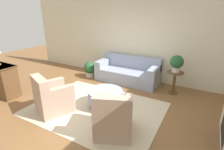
% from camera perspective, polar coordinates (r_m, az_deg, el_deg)
% --- Properties ---
extents(ground_plane, '(16.00, 16.00, 0.00)m').
position_cam_1_polar(ground_plane, '(4.47, -5.23, -10.90)').
color(ground_plane, brown).
extents(wall_back, '(8.95, 0.12, 2.80)m').
position_cam_1_polar(wall_back, '(6.13, 8.03, 11.66)').
color(wall_back, beige).
rests_on(wall_back, ground_plane).
extents(rug, '(3.16, 2.37, 0.01)m').
position_cam_1_polar(rug, '(4.46, -5.23, -10.85)').
color(rug, beige).
rests_on(rug, ground_plane).
extents(couch, '(2.09, 0.87, 0.86)m').
position_cam_1_polar(couch, '(5.98, 5.13, 0.80)').
color(couch, '#8E99B2').
rests_on(couch, ground_plane).
extents(armchair_left, '(0.94, 0.97, 0.92)m').
position_cam_1_polar(armchair_left, '(4.40, -19.01, -7.10)').
color(armchair_left, tan).
rests_on(armchair_left, rug).
extents(armchair_right, '(0.94, 0.97, 0.92)m').
position_cam_1_polar(armchair_right, '(3.46, 0.51, -13.83)').
color(armchair_right, tan).
rests_on(armchair_right, rug).
extents(ottoman_table, '(0.87, 0.87, 0.44)m').
position_cam_1_polar(ottoman_table, '(4.41, -2.18, -6.96)').
color(ottoman_table, '#8E99B2').
rests_on(ottoman_table, rug).
extents(side_table, '(0.47, 0.47, 0.66)m').
position_cam_1_polar(side_table, '(5.35, 19.74, -1.30)').
color(side_table, brown).
rests_on(side_table, ground_plane).
extents(dresser, '(1.00, 0.49, 0.91)m').
position_cam_1_polar(dresser, '(5.81, -32.37, -1.37)').
color(dresser, brown).
rests_on(dresser, ground_plane).
extents(potted_plant_on_side_table, '(0.37, 0.37, 0.49)m').
position_cam_1_polar(potted_plant_on_side_table, '(5.20, 20.38, 3.78)').
color(potted_plant_on_side_table, beige).
rests_on(potted_plant_on_side_table, side_table).
extents(potted_plant_floor, '(0.42, 0.42, 0.56)m').
position_cam_1_polar(potted_plant_floor, '(6.43, -7.26, 2.06)').
color(potted_plant_floor, beige).
rests_on(potted_plant_floor, ground_plane).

